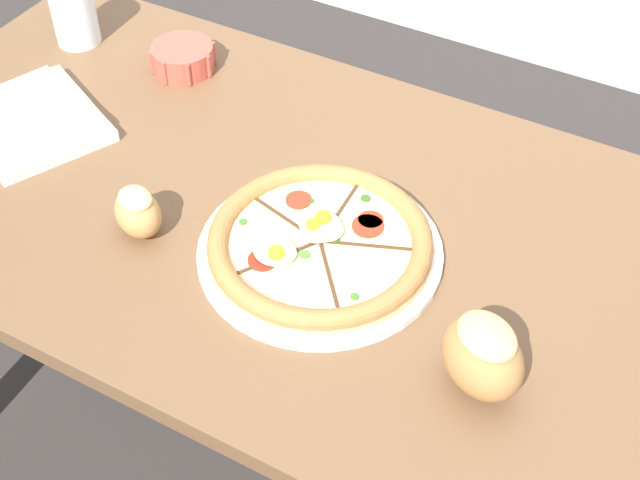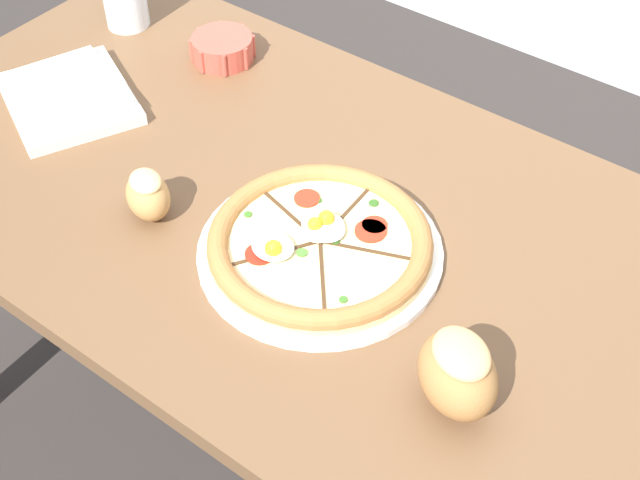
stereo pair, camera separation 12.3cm
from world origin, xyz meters
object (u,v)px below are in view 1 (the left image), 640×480
Objects in this scene: dining_table at (300,263)px; bread_piece_near at (483,355)px; bread_piece_mid at (138,211)px; ramekin_bowl at (183,57)px; napkin_folded at (32,119)px; water_glass at (74,15)px; pizza at (320,245)px.

bread_piece_near reaches higher than dining_table.
bread_piece_mid is (-0.18, -0.14, 0.14)m from dining_table.
ramekin_bowl is 0.80m from bread_piece_near.
bread_piece_mid is at bearing -20.30° from napkin_folded.
water_glass is at bearing -174.83° from ramekin_bowl.
pizza is at bearing -3.00° from napkin_folded.
pizza is (0.07, -0.06, 0.13)m from dining_table.
napkin_folded is at bearing -114.68° from ramekin_bowl.
bread_piece_near reaches higher than napkin_folded.
water_glass reaches higher than napkin_folded.
bread_piece_near is at bearing -28.35° from ramekin_bowl.
water_glass is (-0.22, -0.02, 0.03)m from ramekin_bowl.
dining_table is 0.50m from napkin_folded.
bread_piece_near reaches higher than pizza.
bread_piece_near is (0.71, -0.38, 0.03)m from ramekin_bowl.
pizza is 0.55m from napkin_folded.
water_glass is at bearing 113.23° from napkin_folded.
water_glass reaches higher than bread_piece_near.
napkin_folded is 0.83m from bread_piece_near.
napkin_folded is 0.26m from water_glass.
bread_piece_near is (0.28, -0.10, 0.03)m from pizza.
ramekin_bowl is 0.98× the size of water_glass.
bread_piece_mid is at bearing -142.46° from dining_table.
dining_table is 0.27m from bread_piece_mid.
bread_piece_near is at bearing -24.23° from dining_table.
bread_piece_mid is (-0.25, -0.08, 0.02)m from pizza.
pizza reaches higher than napkin_folded.
water_glass is (-0.10, 0.24, 0.04)m from napkin_folded.
napkin_folded is at bearing -66.77° from water_glass.
bread_piece_mid reaches higher than ramekin_bowl.
ramekin_bowl reaches higher than napkin_folded.
bread_piece_near is 0.99m from water_glass.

